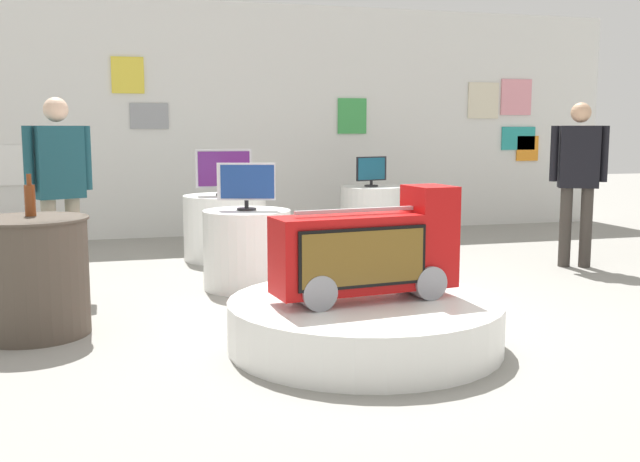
# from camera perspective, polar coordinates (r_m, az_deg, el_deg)

# --- Properties ---
(ground_plane) EXTENTS (30.00, 30.00, 0.00)m
(ground_plane) POSITION_cam_1_polar(r_m,az_deg,el_deg) (5.45, 3.70, -7.00)
(ground_plane) COLOR gray
(back_wall_display) EXTENTS (10.57, 0.13, 3.02)m
(back_wall_display) POSITION_cam_1_polar(r_m,az_deg,el_deg) (9.95, -5.50, 8.46)
(back_wall_display) COLOR silver
(back_wall_display) RESTS_ON ground
(main_display_pedestal) EXTENTS (1.76, 1.76, 0.31)m
(main_display_pedestal) POSITION_cam_1_polar(r_m,az_deg,el_deg) (4.82, 3.45, -7.10)
(main_display_pedestal) COLOR white
(main_display_pedestal) RESTS_ON ground
(novelty_firetruck_tv) EXTENTS (1.23, 0.50, 0.72)m
(novelty_firetruck_tv) POSITION_cam_1_polar(r_m,az_deg,el_deg) (4.72, 3.79, -1.76)
(novelty_firetruck_tv) COLOR gray
(novelty_firetruck_tv) RESTS_ON main_display_pedestal
(display_pedestal_left_rear) EXTENTS (0.88, 0.88, 0.69)m
(display_pedestal_left_rear) POSITION_cam_1_polar(r_m,az_deg,el_deg) (8.05, -7.33, 0.28)
(display_pedestal_left_rear) COLOR white
(display_pedestal_left_rear) RESTS_ON ground
(tv_on_left_rear) EXTENTS (0.60, 0.18, 0.49)m
(tv_on_left_rear) POSITION_cam_1_polar(r_m,az_deg,el_deg) (7.99, -7.40, 4.66)
(tv_on_left_rear) COLOR black
(tv_on_left_rear) RESTS_ON display_pedestal_left_rear
(display_pedestal_center_rear) EXTENTS (0.76, 0.76, 0.69)m
(display_pedestal_center_rear) POSITION_cam_1_polar(r_m,az_deg,el_deg) (9.22, 3.94, 1.28)
(display_pedestal_center_rear) COLOR white
(display_pedestal_center_rear) RESTS_ON ground
(tv_on_center_rear) EXTENTS (0.42, 0.17, 0.37)m
(tv_on_center_rear) POSITION_cam_1_polar(r_m,az_deg,el_deg) (9.17, 3.97, 4.68)
(tv_on_center_rear) COLOR black
(tv_on_center_rear) RESTS_ON display_pedestal_center_rear
(display_pedestal_right_rear) EXTENTS (0.77, 0.77, 0.69)m
(display_pedestal_right_rear) POSITION_cam_1_polar(r_m,az_deg,el_deg) (6.56, -5.62, -1.41)
(display_pedestal_right_rear) COLOR white
(display_pedestal_right_rear) RESTS_ON ground
(tv_on_right_rear) EXTENTS (0.50, 0.19, 0.41)m
(tv_on_right_rear) POSITION_cam_1_polar(r_m,az_deg,el_deg) (6.49, -5.67, 3.63)
(tv_on_right_rear) COLOR black
(tv_on_right_rear) RESTS_ON display_pedestal_right_rear
(side_table_round) EXTENTS (0.78, 0.78, 0.81)m
(side_table_round) POSITION_cam_1_polar(r_m,az_deg,el_deg) (5.40, -21.26, -3.20)
(side_table_round) COLOR #4C4238
(side_table_round) RESTS_ON ground
(bottle_on_side_table) EXTENTS (0.07, 0.07, 0.29)m
(bottle_on_side_table) POSITION_cam_1_polar(r_m,az_deg,el_deg) (5.43, -21.39, 2.30)
(bottle_on_side_table) COLOR brown
(bottle_on_side_table) RESTS_ON side_table_round
(shopper_browsing_near_truck) EXTENTS (0.51, 0.35, 1.66)m
(shopper_browsing_near_truck) POSITION_cam_1_polar(r_m,az_deg,el_deg) (7.92, 19.23, 4.31)
(shopper_browsing_near_truck) COLOR #38332D
(shopper_browsing_near_truck) RESTS_ON ground
(shopper_browsing_rear) EXTENTS (0.52, 0.34, 1.65)m
(shopper_browsing_rear) POSITION_cam_1_polar(r_m,az_deg,el_deg) (6.47, -19.41, 3.59)
(shopper_browsing_rear) COLOR gray
(shopper_browsing_rear) RESTS_ON ground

